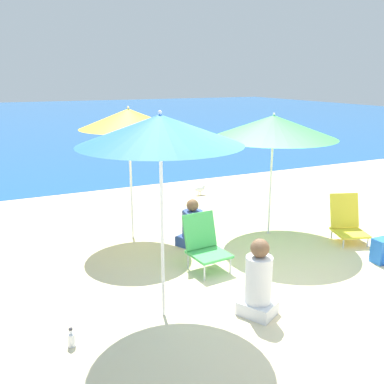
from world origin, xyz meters
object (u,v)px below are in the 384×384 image
Objects in this scene: beach_umbrella_blue at (160,130)px; water_bottle at (71,339)px; beach_umbrella_yellow at (129,119)px; beach_umbrella_green at (273,127)px; person_seated_far at (193,227)px; beach_chair_green at (204,243)px; backpack_blue at (383,251)px; seagull at (200,189)px; beach_chair_yellow at (347,221)px; person_seated_near at (258,283)px.

water_bottle is (-1.06, -0.15, -2.03)m from beach_umbrella_blue.
beach_umbrella_yellow is 1.05× the size of beach_umbrella_green.
beach_chair_green is at bearing -132.68° from person_seated_far.
beach_umbrella_yellow is 2.82× the size of person_seated_far.
beach_umbrella_yellow is 2.00m from person_seated_far.
backpack_blue is 1.35× the size of seagull.
water_bottle is (-3.67, -1.82, -1.77)m from beach_umbrella_green.
beach_umbrella_yellow reaches higher than seagull.
beach_umbrella_green is 1.98m from beach_chair_yellow.
beach_chair_green reaches higher than water_bottle.
beach_umbrella_blue is 2.77m from person_seated_far.
backpack_blue is at bearing -0.60° from beach_umbrella_blue.
backpack_blue is at bearing -82.75° from beach_chair_yellow.
beach_umbrella_yellow is 10.82× the size of water_bottle.
beach_umbrella_green is 10.27× the size of water_bottle.
beach_chair_yellow is 2.09× the size of backpack_blue.
beach_chair_yellow is at bearing -38.58° from beach_umbrella_green.
beach_chair_green is at bearing 61.42° from person_seated_near.
beach_chair_yellow is at bearing 13.56° from beach_umbrella_blue.
seagull is at bearing 40.96° from beach_umbrella_yellow.
person_seated_far is (1.19, 1.73, -1.80)m from beach_umbrella_blue.
beach_chair_yellow is 0.94m from backpack_blue.
beach_chair_green is 0.85m from person_seated_far.
beach_umbrella_yellow is 3.93m from beach_chair_yellow.
person_seated_far is at bearing 177.09° from beach_umbrella_green.
beach_umbrella_green is 3.11m from beach_umbrella_blue.
person_seated_near is at bearing -124.35° from person_seated_far.
beach_umbrella_yellow is 2.84× the size of beach_chair_green.
beach_chair_green is (0.98, 0.91, -1.73)m from beach_umbrella_blue.
beach_chair_yellow is 3.69m from seagull.
beach_chair_green is 3.90m from seagull.
beach_umbrella_yellow is at bearing 139.77° from backpack_blue.
beach_umbrella_green reaches higher than person_seated_far.
person_seated_far is (0.76, -0.76, -1.69)m from beach_umbrella_yellow.
beach_chair_yellow is 2.94m from person_seated_near.
beach_umbrella_green is 0.90× the size of beach_umbrella_blue.
beach_umbrella_green is 7.74× the size of seagull.
person_seated_near is at bearing -170.46° from backpack_blue.
beach_chair_green is 2.33m from water_bottle.
beach_chair_green is (0.55, -1.58, -1.61)m from beach_umbrella_yellow.
water_bottle is at bearing -149.06° from beach_chair_yellow.
person_seated_near is at bearing -127.83° from beach_umbrella_green.
water_bottle is (-4.48, -0.12, -0.10)m from backpack_blue.
beach_umbrella_blue is 2.99× the size of beach_chair_green.
beach_umbrella_blue is 8.58× the size of seagull.
beach_chair_yellow is (2.62, -0.05, -0.05)m from beach_chair_green.
beach_chair_yellow reaches higher than water_bottle.
beach_chair_yellow is 2.57m from person_seated_far.
beach_umbrella_yellow is at bearing -139.04° from seagull.
person_seated_far is at bearing 70.75° from beach_chair_green.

